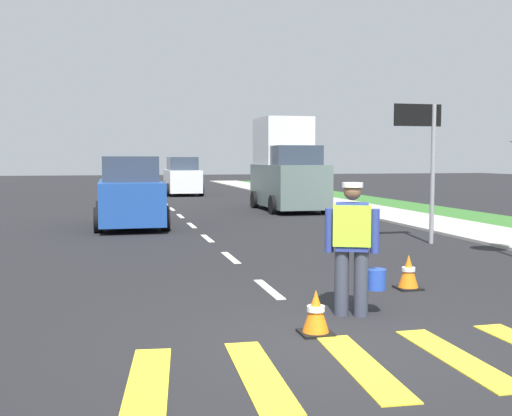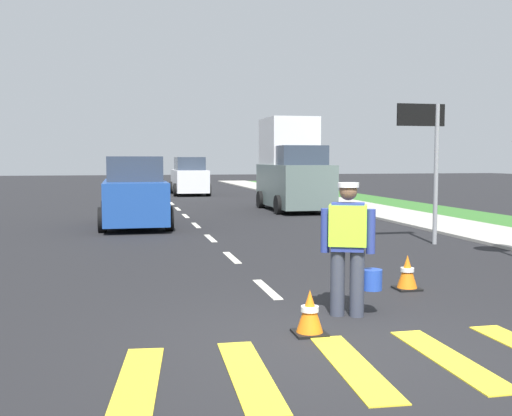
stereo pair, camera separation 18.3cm
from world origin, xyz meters
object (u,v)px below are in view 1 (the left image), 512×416
object	(u,v)px
lane_direction_sign	(424,139)
car_oncoming_lead	(130,194)
car_outgoing_far	(182,177)
delivery_truck	(287,168)
traffic_cone_near	(408,272)
traffic_cone_far	(316,312)
road_worker	(354,242)

from	to	relation	value
lane_direction_sign	car_oncoming_lead	xyz separation A→B (m)	(-6.43, 5.26, -1.46)
lane_direction_sign	car_outgoing_far	xyz separation A→B (m)	(-3.19, 20.47, -1.45)
delivery_truck	traffic_cone_near	bearing A→B (deg)	-98.90
lane_direction_sign	delivery_truck	world-z (taller)	delivery_truck
car_oncoming_lead	traffic_cone_far	bearing A→B (deg)	-81.74
road_worker	traffic_cone_near	distance (m)	2.00
lane_direction_sign	car_outgoing_far	world-z (taller)	lane_direction_sign
lane_direction_sign	car_oncoming_lead	bearing A→B (deg)	140.72
traffic_cone_near	traffic_cone_far	distance (m)	2.87
traffic_cone_far	delivery_truck	size ratio (longest dim) A/B	0.11
lane_direction_sign	traffic_cone_far	world-z (taller)	lane_direction_sign
car_oncoming_lead	car_outgoing_far	xyz separation A→B (m)	(3.24, 15.22, 0.01)
traffic_cone_far	road_worker	bearing A→B (deg)	42.88
traffic_cone_near	delivery_truck	bearing A→B (deg)	81.10
road_worker	car_outgoing_far	distance (m)	26.11
road_worker	car_outgoing_far	size ratio (longest dim) A/B	0.40
car_oncoming_lead	lane_direction_sign	bearing A→B (deg)	-39.28
car_oncoming_lead	delivery_truck	bearing A→B (deg)	36.23
car_outgoing_far	road_worker	bearing A→B (deg)	-91.83
delivery_truck	car_outgoing_far	size ratio (longest dim) A/B	1.10
traffic_cone_far	car_oncoming_lead	world-z (taller)	car_oncoming_lead
lane_direction_sign	traffic_cone_near	distance (m)	5.53
delivery_truck	car_oncoming_lead	bearing A→B (deg)	-143.77
car_oncoming_lead	traffic_cone_near	bearing A→B (deg)	-68.41
delivery_truck	car_oncoming_lead	size ratio (longest dim) A/B	1.09
traffic_cone_far	car_outgoing_far	size ratio (longest dim) A/B	0.12
road_worker	car_oncoming_lead	distance (m)	11.14
traffic_cone_near	road_worker	bearing A→B (deg)	-138.50
road_worker	traffic_cone_far	xyz separation A→B (m)	(-0.72, -0.67, -0.68)
lane_direction_sign	delivery_truck	xyz separation A→B (m)	(-0.42, 9.66, -0.80)
road_worker	traffic_cone_far	size ratio (longest dim) A/B	3.31
delivery_truck	car_oncoming_lead	world-z (taller)	delivery_truck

